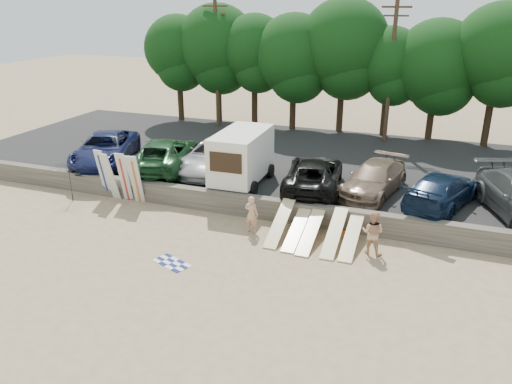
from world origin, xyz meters
TOP-DOWN VIEW (x-y plane):
  - ground at (0.00, 0.00)m, footprint 120.00×120.00m
  - seawall at (0.00, 3.00)m, footprint 44.00×0.50m
  - parking_lot at (0.00, 10.50)m, footprint 44.00×14.50m
  - treeline at (0.67, 17.44)m, footprint 32.69×6.31m
  - utility_poles at (2.00, 16.00)m, footprint 25.80×0.26m
  - box_trailer at (-3.79, 5.19)m, footprint 2.50×4.29m
  - car_0 at (-12.25, 5.61)m, footprint 4.78×6.73m
  - car_1 at (-8.62, 5.88)m, footprint 4.31×6.61m
  - car_2 at (-5.99, 6.51)m, footprint 3.14×5.98m
  - car_3 at (-0.19, 5.66)m, footprint 3.37×5.92m
  - car_4 at (2.66, 6.09)m, footprint 3.07×5.39m
  - car_5 at (5.73, 5.60)m, footprint 3.74×5.62m
  - surfboard_upright_0 at (-10.23, 2.62)m, footprint 0.55×0.60m
  - surfboard_upright_1 at (-9.66, 2.39)m, footprint 0.60×0.79m
  - surfboard_upright_2 at (-8.94, 2.53)m, footprint 0.52×0.59m
  - surfboard_upright_3 at (-8.61, 2.62)m, footprint 0.57×0.88m
  - surfboard_upright_4 at (-8.22, 2.45)m, footprint 0.60×0.73m
  - surfboard_low_0 at (-0.59, 1.52)m, footprint 0.56×2.82m
  - surfboard_low_1 at (0.18, 1.50)m, footprint 0.56×2.90m
  - surfboard_low_2 at (0.80, 1.39)m, footprint 0.56×2.90m
  - surfboard_low_3 at (1.77, 1.45)m, footprint 0.56×2.84m
  - surfboard_low_4 at (2.47, 1.50)m, footprint 0.56×2.88m
  - beachgoer_a at (-1.83, 1.41)m, footprint 0.63×0.43m
  - beachgoer_b at (3.31, 1.24)m, footprint 0.97×0.81m
  - cooler at (-0.00, 2.40)m, footprint 0.46×0.42m
  - gear_bag at (1.86, 2.40)m, footprint 0.38×0.35m
  - beach_towel at (-3.71, -2.22)m, footprint 1.95×1.95m
  - beach_umbrella at (-11.59, 1.67)m, footprint 2.80×2.78m

SIDE VIEW (x-z plane):
  - ground at x=0.00m, z-range 0.00..0.00m
  - beach_towel at x=-3.71m, z-range 0.01..0.01m
  - gear_bag at x=1.86m, z-range 0.00..0.22m
  - cooler at x=0.00m, z-range 0.00..0.32m
  - parking_lot at x=0.00m, z-range 0.00..0.70m
  - surfboard_low_1 at x=0.18m, z-range 0.00..0.90m
  - surfboard_low_2 at x=0.80m, z-range 0.00..0.92m
  - surfboard_low_4 at x=2.47m, z-range 0.00..0.97m
  - seawall at x=0.00m, z-range 0.00..1.00m
  - surfboard_low_3 at x=1.77m, z-range 0.00..1.10m
  - surfboard_low_0 at x=-0.59m, z-range 0.00..1.16m
  - beachgoer_a at x=-1.83m, z-range 0.00..1.66m
  - beachgoer_b at x=3.31m, z-range 0.00..1.80m
  - beach_umbrella at x=-11.59m, z-range 0.00..1.99m
  - surfboard_upright_3 at x=-8.61m, z-range 0.00..2.50m
  - surfboard_upright_1 at x=-9.66m, z-range 0.00..2.53m
  - surfboard_upright_4 at x=-8.22m, z-range 0.00..2.54m
  - surfboard_upright_2 at x=-8.94m, z-range 0.00..2.56m
  - surfboard_upright_0 at x=-10.23m, z-range 0.00..2.56m
  - car_4 at x=2.66m, z-range 0.70..2.17m
  - car_5 at x=5.73m, z-range 0.70..2.21m
  - car_3 at x=-0.19m, z-range 0.70..2.26m
  - car_2 at x=-5.99m, z-range 0.70..2.31m
  - car_1 at x=-8.62m, z-range 0.70..2.39m
  - car_0 at x=-12.25m, z-range 0.70..2.40m
  - box_trailer at x=-3.79m, z-range 0.86..3.54m
  - utility_poles at x=2.00m, z-range 0.93..9.93m
  - treeline at x=0.67m, z-range 1.74..10.70m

